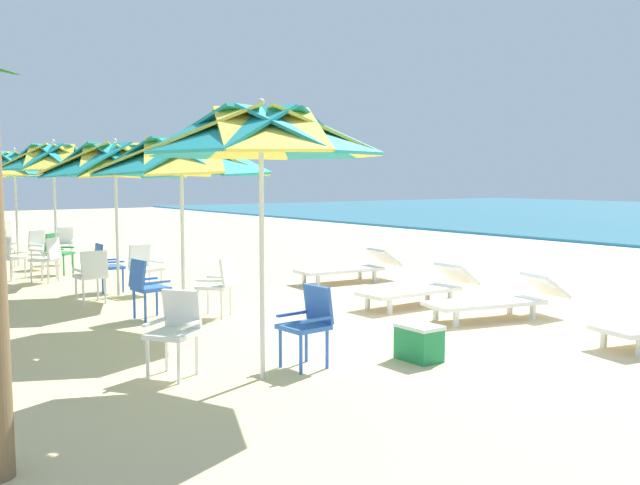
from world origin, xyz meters
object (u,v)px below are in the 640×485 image
at_px(plastic_chair_3, 146,285).
at_px(beach_umbrella_2, 115,162).
at_px(sun_lounger_2, 419,288).
at_px(plastic_chair_10, 64,243).
at_px(plastic_chair_5, 144,266).
at_px(beach_umbrella_3, 53,159).
at_px(plastic_chair_11, 41,247).
at_px(sun_lounger_3, 349,267).
at_px(plastic_chair_12, 1,247).
at_px(beach_umbrella_1, 181,159).
at_px(plastic_chair_2, 219,283).
at_px(plastic_chair_8, 57,251).
at_px(plastic_chair_1, 176,327).
at_px(cooler_box, 419,342).
at_px(plastic_chair_9, 48,257).
at_px(sun_lounger_1, 497,300).
at_px(plastic_chair_13, 1,235).
at_px(plastic_chair_7, 8,255).
at_px(beach_umbrella_4, 15,165).
at_px(plastic_chair_4, 92,273).
at_px(plastic_chair_0, 309,321).
at_px(plastic_chair_6, 106,264).
at_px(beach_umbrella_0, 261,135).

height_order(plastic_chair_3, beach_umbrella_2, beach_umbrella_2).
bearing_deg(sun_lounger_2, plastic_chair_3, -110.45).
bearing_deg(plastic_chair_3, plastic_chair_10, 172.89).
xyz_separation_m(plastic_chair_5, beach_umbrella_3, (-2.80, -0.72, 1.88)).
bearing_deg(plastic_chair_11, sun_lounger_3, 38.21).
bearing_deg(beach_umbrella_2, plastic_chair_12, -170.00).
distance_m(beach_umbrella_1, sun_lounger_2, 4.23).
bearing_deg(plastic_chair_2, plastic_chair_8, -173.94).
bearing_deg(sun_lounger_2, plastic_chair_8, -152.83).
relative_size(plastic_chair_1, cooler_box, 1.73).
height_order(plastic_chair_2, plastic_chair_5, same).
relative_size(plastic_chair_8, sun_lounger_2, 0.40).
xyz_separation_m(plastic_chair_9, plastic_chair_11, (-2.14, 0.41, 0.00)).
height_order(plastic_chair_1, sun_lounger_1, plastic_chair_1).
xyz_separation_m(plastic_chair_8, plastic_chair_12, (-1.62, -0.78, 0.00)).
distance_m(plastic_chair_11, plastic_chair_13, 4.14).
bearing_deg(plastic_chair_5, plastic_chair_2, 2.59).
xyz_separation_m(plastic_chair_1, plastic_chair_2, (-2.48, 1.78, 0.00)).
height_order(plastic_chair_2, cooler_box, plastic_chair_2).
distance_m(plastic_chair_7, beach_umbrella_4, 3.02).
xyz_separation_m(plastic_chair_9, beach_umbrella_4, (-3.02, 0.12, 1.81)).
distance_m(plastic_chair_8, plastic_chair_9, 1.14).
relative_size(plastic_chair_4, beach_umbrella_3, 0.31).
bearing_deg(plastic_chair_2, beach_umbrella_2, -168.48).
height_order(beach_umbrella_3, plastic_chair_10, beach_umbrella_3).
height_order(plastic_chair_2, plastic_chair_12, same).
height_order(plastic_chair_4, beach_umbrella_4, beach_umbrella_4).
bearing_deg(plastic_chair_0, plastic_chair_6, -179.16).
height_order(plastic_chair_0, plastic_chair_5, same).
distance_m(plastic_chair_12, sun_lounger_2, 9.72).
bearing_deg(beach_umbrella_3, plastic_chair_8, 163.81).
height_order(plastic_chair_2, plastic_chair_6, same).
bearing_deg(plastic_chair_6, plastic_chair_12, -169.48).
bearing_deg(sun_lounger_2, plastic_chair_9, -145.83).
xyz_separation_m(plastic_chair_5, plastic_chair_7, (-3.13, -1.55, 0.00)).
distance_m(plastic_chair_4, plastic_chair_8, 3.94).
distance_m(plastic_chair_4, plastic_chair_7, 3.61).
distance_m(beach_umbrella_1, plastic_chair_3, 1.91).
distance_m(beach_umbrella_2, plastic_chair_11, 4.80).
height_order(beach_umbrella_1, plastic_chair_13, beach_umbrella_1).
bearing_deg(plastic_chair_12, beach_umbrella_4, 129.57).
distance_m(plastic_chair_4, plastic_chair_12, 5.53).
distance_m(beach_umbrella_0, plastic_chair_3, 4.00).
bearing_deg(sun_lounger_3, plastic_chair_1, -53.02).
xyz_separation_m(plastic_chair_8, plastic_chair_13, (-5.24, -0.04, 0.00)).
distance_m(beach_umbrella_0, plastic_chair_13, 14.47).
distance_m(beach_umbrella_0, sun_lounger_1, 4.79).
bearing_deg(beach_umbrella_4, plastic_chair_6, 4.68).
bearing_deg(sun_lounger_3, beach_umbrella_3, -129.87).
bearing_deg(beach_umbrella_1, beach_umbrella_2, 177.51).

